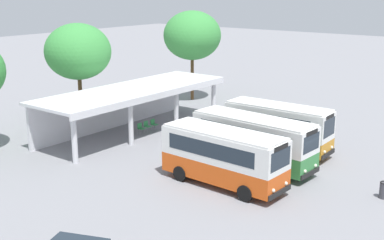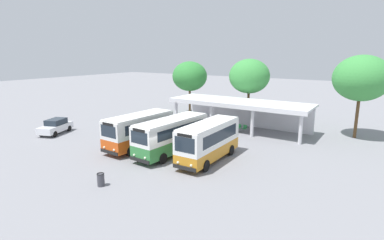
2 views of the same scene
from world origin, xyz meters
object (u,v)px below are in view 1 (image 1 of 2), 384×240
(city_bus_nearest_orange, at_px, (224,155))
(waiting_chair_end_by_column, at_px, (141,128))
(city_bus_second_in_row, at_px, (253,139))
(waiting_chair_middle_seat, at_px, (154,124))
(litter_bin_apron, at_px, (384,190))
(city_bus_middle_cream, at_px, (278,126))
(waiting_chair_second_from_end, at_px, (147,125))

(city_bus_nearest_orange, distance_m, waiting_chair_end_by_column, 11.63)
(city_bus_second_in_row, bearing_deg, waiting_chair_middle_seat, 76.79)
(litter_bin_apron, bearing_deg, city_bus_second_in_row, 90.46)
(waiting_chair_middle_seat, height_order, litter_bin_apron, litter_bin_apron)
(litter_bin_apron, bearing_deg, city_bus_middle_cream, 66.81)
(city_bus_middle_cream, height_order, litter_bin_apron, city_bus_middle_cream)
(city_bus_middle_cream, relative_size, waiting_chair_middle_seat, 8.49)
(city_bus_second_in_row, distance_m, city_bus_middle_cream, 3.61)
(litter_bin_apron, bearing_deg, waiting_chair_end_by_column, 87.18)
(waiting_chair_end_by_column, distance_m, waiting_chair_second_from_end, 0.73)
(waiting_chair_end_by_column, relative_size, waiting_chair_middle_seat, 1.00)
(city_bus_nearest_orange, bearing_deg, waiting_chair_end_by_column, 66.74)
(city_bus_nearest_orange, bearing_deg, city_bus_second_in_row, 4.25)
(city_bus_second_in_row, bearing_deg, litter_bin_apron, -89.54)
(city_bus_middle_cream, distance_m, waiting_chair_second_from_end, 10.40)
(city_bus_nearest_orange, xyz_separation_m, waiting_chair_second_from_end, (5.30, 10.67, -1.24))
(city_bus_nearest_orange, relative_size, litter_bin_apron, 8.22)
(city_bus_nearest_orange, bearing_deg, waiting_chair_middle_seat, 60.43)
(waiting_chair_middle_seat, xyz_separation_m, litter_bin_apron, (-2.37, -18.37, -0.07))
(city_bus_nearest_orange, xyz_separation_m, city_bus_second_in_row, (3.60, 0.27, -0.01))
(city_bus_nearest_orange, distance_m, city_bus_middle_cream, 7.21)
(city_bus_nearest_orange, distance_m, city_bus_second_in_row, 3.61)
(waiting_chair_middle_seat, distance_m, litter_bin_apron, 18.52)
(city_bus_second_in_row, bearing_deg, city_bus_nearest_orange, -175.75)
(city_bus_nearest_orange, bearing_deg, waiting_chair_second_from_end, 63.58)
(city_bus_second_in_row, distance_m, waiting_chair_second_from_end, 10.61)
(waiting_chair_second_from_end, bearing_deg, waiting_chair_middle_seat, -2.90)
(city_bus_second_in_row, distance_m, litter_bin_apron, 8.11)
(city_bus_second_in_row, distance_m, waiting_chair_end_by_column, 10.47)
(city_bus_middle_cream, bearing_deg, city_bus_second_in_row, -176.05)
(waiting_chair_second_from_end, bearing_deg, city_bus_middle_cream, -79.41)
(city_bus_second_in_row, bearing_deg, waiting_chair_second_from_end, 80.71)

